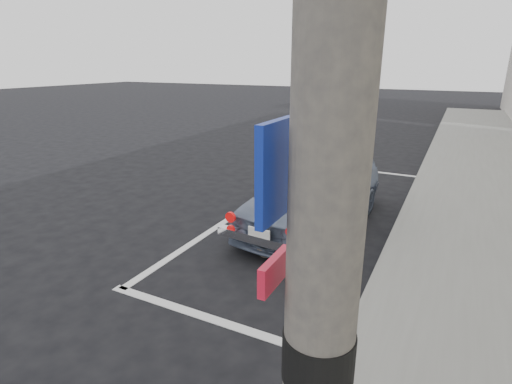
{
  "coord_description": "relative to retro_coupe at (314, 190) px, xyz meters",
  "views": [
    {
      "loc": [
        2.5,
        -3.57,
        2.66
      ],
      "look_at": [
        -0.14,
        1.64,
        0.75
      ],
      "focal_mm": 28.0,
      "sensor_mm": 36.0,
      "label": 1
    }
  ],
  "objects": [
    {
      "name": "sidewalk",
      "position": [
        2.7,
        -0.54,
        -0.54
      ],
      "size": [
        2.8,
        40.0,
        0.15
      ],
      "primitive_type": "cube",
      "color": "slate",
      "rests_on": "ground"
    },
    {
      "name": "cat",
      "position": [
        -0.18,
        -1.45,
        -0.49
      ],
      "size": [
        0.29,
        0.49,
        0.27
      ],
      "rotation": [
        0.0,
        0.0,
        -0.23
      ],
      "color": "#61574A",
      "rests_on": "ground"
    },
    {
      "name": "pline_front",
      "position": [
        -0.0,
        3.96,
        -0.61
      ],
      "size": [
        3.0,
        0.12,
        0.01
      ],
      "primitive_type": "cube",
      "color": "silver",
      "rests_on": "ground"
    },
    {
      "name": "pline_side",
      "position": [
        -1.4,
        0.46,
        -0.61
      ],
      "size": [
        0.12,
        7.0,
        0.01
      ],
      "primitive_type": "cube",
      "color": "silver",
      "rests_on": "ground"
    },
    {
      "name": "pline_rear",
      "position": [
        -0.0,
        -3.04,
        -0.61
      ],
      "size": [
        3.0,
        0.12,
        0.01
      ],
      "primitive_type": "cube",
      "color": "silver",
      "rests_on": "ground"
    },
    {
      "name": "retro_coupe",
      "position": [
        0.0,
        0.0,
        0.0
      ],
      "size": [
        1.74,
        3.66,
        1.21
      ],
      "rotation": [
        0.0,
        0.0,
        -0.09
      ],
      "color": "slate",
      "rests_on": "ground"
    },
    {
      "name": "ground",
      "position": [
        -0.5,
        -2.54,
        -0.61
      ],
      "size": [
        80.0,
        80.0,
        0.0
      ],
      "primitive_type": "plane",
      "color": "black",
      "rests_on": "ground"
    }
  ]
}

